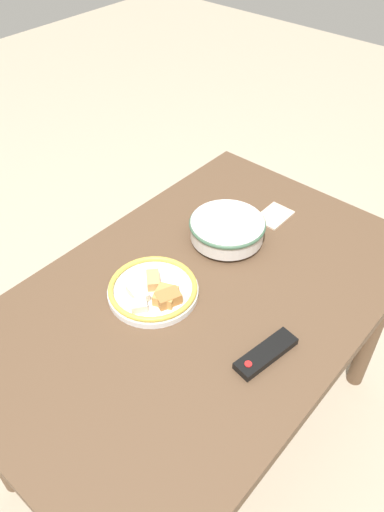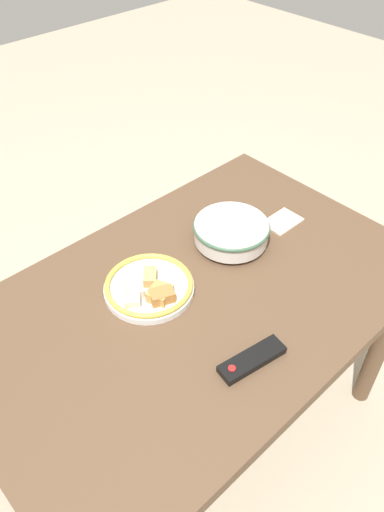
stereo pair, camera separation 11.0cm
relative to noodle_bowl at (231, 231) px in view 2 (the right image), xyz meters
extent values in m
plane|color=#B7A88E|center=(0.22, 0.08, -0.75)|extent=(8.00, 8.00, 0.00)
cube|color=brown|center=(0.22, 0.08, -0.06)|extent=(1.25, 0.80, 0.04)
cylinder|color=brown|center=(-0.33, -0.25, -0.41)|extent=(0.06, 0.06, 0.66)
cylinder|color=brown|center=(-0.33, 0.42, -0.41)|extent=(0.06, 0.06, 0.66)
cylinder|color=silver|center=(0.00, 0.00, -0.04)|extent=(0.10, 0.10, 0.01)
cylinder|color=silver|center=(0.00, 0.00, 0.00)|extent=(0.22, 0.22, 0.06)
cylinder|color=#C67A33|center=(0.00, 0.00, 0.00)|extent=(0.19, 0.19, 0.05)
torus|color=#42664C|center=(0.00, 0.00, 0.02)|extent=(0.23, 0.23, 0.01)
cylinder|color=white|center=(0.30, -0.01, -0.03)|extent=(0.24, 0.24, 0.02)
torus|color=gold|center=(0.30, -0.01, -0.02)|extent=(0.24, 0.24, 0.01)
cube|color=tan|center=(0.30, 0.04, -0.01)|extent=(0.05, 0.05, 0.02)
cube|color=tan|center=(0.31, 0.04, -0.01)|extent=(0.08, 0.07, 0.03)
cube|color=#B2753D|center=(0.31, 0.05, -0.01)|extent=(0.07, 0.06, 0.03)
cube|color=tan|center=(0.29, -0.02, -0.01)|extent=(0.06, 0.07, 0.03)
cube|color=silver|center=(0.35, -0.02, -0.01)|extent=(0.05, 0.07, 0.03)
cube|color=silver|center=(0.38, 0.01, -0.01)|extent=(0.05, 0.05, 0.02)
cube|color=black|center=(0.27, 0.33, -0.03)|extent=(0.18, 0.08, 0.02)
cylinder|color=red|center=(0.33, 0.32, -0.02)|extent=(0.02, 0.02, 0.00)
cube|color=beige|center=(-0.19, 0.04, -0.04)|extent=(0.12, 0.08, 0.01)
camera|label=1|loc=(0.93, 0.67, 0.93)|focal=35.00mm
camera|label=2|loc=(0.85, 0.74, 0.93)|focal=35.00mm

